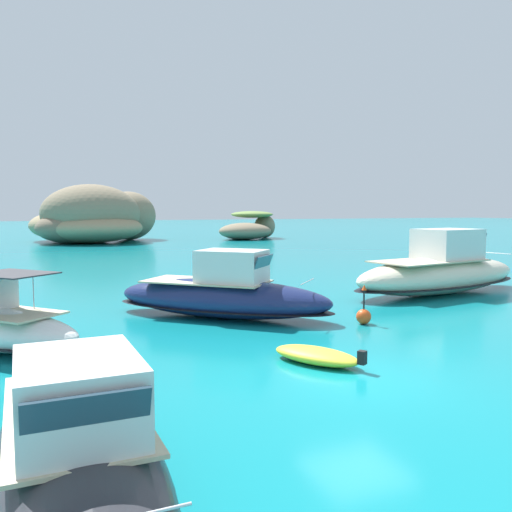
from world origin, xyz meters
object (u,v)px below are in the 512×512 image
islet_small (248,228)px  dinghy_tender (316,355)px  motorboat_navy (223,295)px  channel_buoy (364,315)px  islet_large (92,221)px  motorboat_charcoal (78,455)px  motorboat_cream (440,272)px

islet_small → dinghy_tender: size_ratio=3.75×
islet_small → motorboat_navy: 56.67m
channel_buoy → motorboat_navy: bearing=144.0°
channel_buoy → islet_small: bearing=72.6°
islet_large → islet_small: size_ratio=2.04×
islet_small → channel_buoy: islet_small is taller
islet_large → islet_small: islet_large is taller
motorboat_charcoal → motorboat_cream: bearing=36.2°
islet_small → motorboat_charcoal: size_ratio=1.35×
motorboat_cream → dinghy_tender: motorboat_cream is taller
islet_small → channel_buoy: bearing=-107.4°
islet_large → motorboat_navy: 52.95m
islet_large → motorboat_cream: (11.99, -51.42, -1.67)m
islet_large → islet_small: 21.70m
islet_small → dinghy_tender: 63.13m
motorboat_charcoal → islet_large: bearing=84.3°
dinghy_tender → channel_buoy: bearing=42.9°
islet_large → motorboat_cream: bearing=-76.9°
motorboat_cream → channel_buoy: motorboat_cream is taller
islet_large → islet_small: bearing=-1.6°
islet_small → motorboat_navy: size_ratio=1.23×
islet_large → motorboat_charcoal: size_ratio=2.75×
motorboat_cream → channel_buoy: (-7.73, -4.71, -0.76)m
channel_buoy → islet_large: bearing=94.3°
motorboat_charcoal → channel_buoy: motorboat_charcoal is taller
motorboat_navy → channel_buoy: motorboat_navy is taller
islet_small → motorboat_charcoal: (-28.17, -64.35, -0.79)m
motorboat_charcoal → channel_buoy: 13.93m
motorboat_navy → islet_large: bearing=89.8°
motorboat_navy → channel_buoy: (4.43, -3.22, -0.56)m
islet_large → dinghy_tender: islet_large is taller
islet_large → channel_buoy: (4.26, -56.14, -2.43)m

